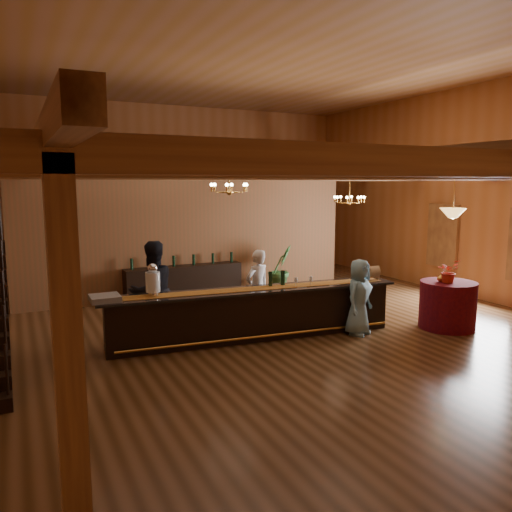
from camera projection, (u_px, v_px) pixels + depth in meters
name	position (u px, v px, depth m)	size (l,w,h in m)	color
floor	(270.00, 325.00, 10.64)	(14.00, 14.00, 0.00)	brown
ceiling	(271.00, 55.00, 9.84)	(14.00, 14.00, 0.00)	#9A633F
wall_back	(173.00, 191.00, 16.47)	(12.00, 0.10, 5.50)	#AA693A
wall_right	(477.00, 193.00, 12.84)	(0.10, 14.00, 5.50)	#AA693A
beam_grid	(260.00, 172.00, 10.62)	(11.90, 13.90, 0.39)	#A6723D
support_posts	(282.00, 254.00, 9.96)	(9.20, 10.20, 3.20)	#A6723D
partition_wall	(193.00, 238.00, 13.31)	(9.00, 0.18, 3.10)	brown
window_right_back	(443.00, 236.00, 13.88)	(0.12, 1.05, 1.75)	white
backroom_boxes	(179.00, 264.00, 15.33)	(4.10, 0.60, 1.10)	black
tasting_bar	(254.00, 313.00, 9.68)	(5.92, 1.33, 0.99)	black
beverage_dispenser	(153.00, 280.00, 8.96)	(0.26, 0.26, 0.60)	silver
glass_rack_tray	(105.00, 298.00, 8.62)	(0.50, 0.50, 0.10)	gray
raffle_drum	(372.00, 272.00, 10.43)	(0.34, 0.24, 0.30)	olive
bar_bottle_0	(270.00, 279.00, 9.82)	(0.07, 0.07, 0.30)	black
bar_bottle_1	(282.00, 278.00, 9.91)	(0.07, 0.07, 0.30)	black
bar_bottle_2	(283.00, 278.00, 9.91)	(0.07, 0.07, 0.30)	black
backbar_shelf	(184.00, 282.00, 13.04)	(3.10, 0.48, 0.87)	black
round_table	(448.00, 305.00, 10.36)	(1.13, 1.13, 0.98)	maroon
chandelier_left	(229.00, 187.00, 10.08)	(0.80, 0.80, 0.44)	#C58936
chandelier_right	(349.00, 199.00, 13.01)	(0.80, 0.80, 0.77)	#C58936
pendant_lamp	(453.00, 213.00, 10.08)	(0.52, 0.52, 0.90)	#C58936
bartender	(257.00, 288.00, 10.45)	(0.60, 0.39, 1.63)	silver
staff_second	(152.00, 291.00, 9.53)	(0.93, 0.73, 1.92)	black
guest	(359.00, 297.00, 9.89)	(0.74, 0.48, 1.52)	#77AABF
floor_plant	(280.00, 269.00, 13.69)	(0.73, 0.59, 1.33)	#386C33
table_flowers	(448.00, 271.00, 10.15)	(0.44, 0.38, 0.49)	#B72C17
table_vase	(442.00, 275.00, 10.27)	(0.14, 0.14, 0.29)	#C58936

